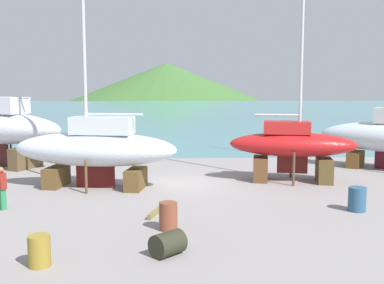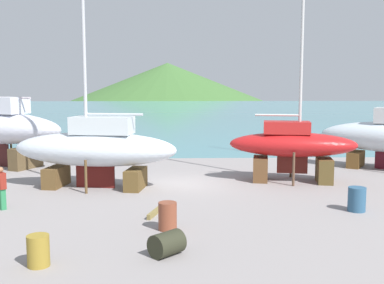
% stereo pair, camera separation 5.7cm
% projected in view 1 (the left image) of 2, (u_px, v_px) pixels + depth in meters
% --- Properties ---
extents(ground_plane, '(48.08, 48.08, 0.00)m').
position_uv_depth(ground_plane, '(181.00, 205.00, 18.35)').
color(ground_plane, gray).
extents(sea_water, '(167.00, 115.13, 0.01)m').
position_uv_depth(sea_water, '(176.00, 111.00, 87.39)').
color(sea_water, teal).
rests_on(sea_water, ground).
extents(headland_hill, '(157.69, 157.69, 30.91)m').
position_uv_depth(headland_hill, '(167.00, 96.00, 219.15)').
color(headland_hill, '#406C33').
rests_on(headland_hill, ground).
extents(sailboat_large_starboard, '(7.92, 3.47, 12.06)m').
position_uv_depth(sailboat_large_starboard, '(95.00, 148.00, 21.30)').
color(sailboat_large_starboard, brown).
rests_on(sailboat_large_starboard, ground).
extents(sailboat_far_slipway, '(6.43, 3.08, 10.54)m').
position_uv_depth(sailboat_far_slipway, '(292.00, 146.00, 22.75)').
color(sailboat_far_slipway, brown).
rests_on(sailboat_far_slipway, ground).
extents(worker, '(0.48, 0.48, 1.64)m').
position_uv_depth(worker, '(1.00, 188.00, 17.63)').
color(worker, '#2A7C4A').
rests_on(worker, ground).
extents(barrel_rust_near, '(0.62, 0.62, 0.92)m').
position_uv_depth(barrel_rust_near, '(168.00, 216.00, 15.16)').
color(barrel_rust_near, brown).
rests_on(barrel_rust_near, ground).
extents(barrel_tipped_center, '(1.11, 1.11, 0.67)m').
position_uv_depth(barrel_tipped_center, '(168.00, 244.00, 12.87)').
color(barrel_tipped_center, '#2B2D1E').
rests_on(barrel_tipped_center, ground).
extents(barrel_tipped_right, '(0.71, 0.71, 0.83)m').
position_uv_depth(barrel_tipped_right, '(39.00, 251.00, 12.09)').
color(barrel_tipped_right, olive).
rests_on(barrel_tipped_right, ground).
extents(barrel_rust_mid, '(0.79, 0.79, 0.91)m').
position_uv_depth(barrel_rust_mid, '(357.00, 199.00, 17.45)').
color(barrel_rust_mid, '#2C5474').
rests_on(barrel_rust_mid, ground).
extents(timber_plank_near, '(0.48, 1.27, 0.19)m').
position_uv_depth(timber_plank_near, '(155.00, 213.00, 16.90)').
color(timber_plank_near, olive).
rests_on(timber_plank_near, ground).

